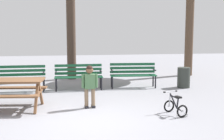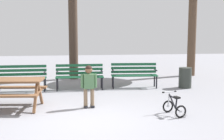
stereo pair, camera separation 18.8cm
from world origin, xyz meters
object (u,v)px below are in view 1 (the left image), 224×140
Objects in this scene: child_standing at (90,83)px; kids_bicycle at (176,107)px; park_bench_left at (79,75)px; park_bench_far_left at (20,76)px; picnic_table at (7,86)px; trash_bin at (184,78)px; park_bench_right at (133,73)px.

child_standing reaches higher than kids_bicycle.
park_bench_left reaches higher than kids_bicycle.
picnic_table is at bearing -90.43° from park_bench_far_left.
child_standing is at bearing -5.76° from picnic_table.
trash_bin is at bearing 33.08° from child_standing.
park_bench_left is (1.92, 2.32, -0.08)m from picnic_table.
park_bench_left is (1.90, 0.05, 0.00)m from park_bench_far_left.
child_standing reaches higher than trash_bin.
kids_bicycle is (4.03, -1.18, -0.39)m from picnic_table.
park_bench_left is at bearing 93.52° from child_standing.
park_bench_far_left is 5.30m from kids_bicycle.
picnic_table is at bearing -147.97° from park_bench_right.
park_bench_left reaches higher than trash_bin.
picnic_table is 2.09m from child_standing.
park_bench_right is at bearing 56.07° from child_standing.
kids_bicycle is 3.61m from trash_bin.
trash_bin is at bearing -10.38° from park_bench_right.
park_bench_left is 1.45× the size of child_standing.
picnic_table is 1.75× the size of child_standing.
park_bench_right is (3.82, 2.39, -0.08)m from picnic_table.
park_bench_left is 2.60× the size of kids_bicycle.
picnic_table is 1.21× the size of park_bench_left.
park_bench_left is at bearing 121.04° from kids_bicycle.
kids_bicycle is at bearing -58.96° from park_bench_left.
picnic_table is 3.01m from park_bench_left.
kids_bicycle is at bearing -115.49° from trash_bin.
kids_bicycle is at bearing -40.73° from park_bench_far_left.
park_bench_right is at bearing 169.62° from trash_bin.
park_bench_left is 2.54m from child_standing.
park_bench_left is at bearing -177.79° from park_bench_right.
park_bench_left is at bearing 176.13° from trash_bin.
trash_bin is (3.50, 2.28, -0.30)m from child_standing.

